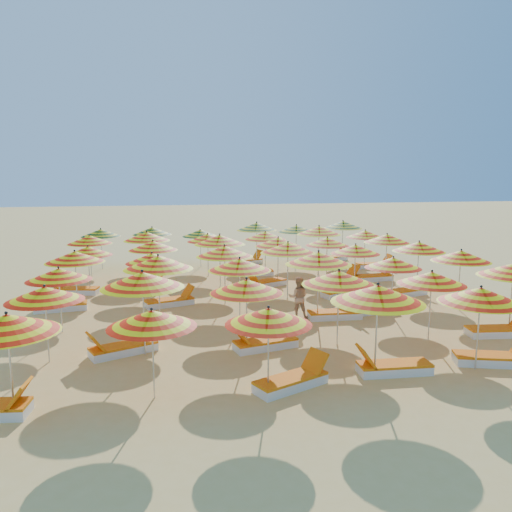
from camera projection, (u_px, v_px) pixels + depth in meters
The scene contains 63 objects.
ground at pixel (259, 301), 18.42m from camera, with size 120.00×120.00×0.00m, color #E0B763.
umbrella_0 at pixel (7, 324), 9.43m from camera, with size 2.00×2.00×2.07m.
umbrella_1 at pixel (152, 319), 10.14m from camera, with size 1.89×1.89×1.94m.
umbrella_2 at pixel (268, 316), 10.32m from camera, with size 2.18×2.18×1.94m.
umbrella_3 at pixel (378, 294), 11.16m from camera, with size 2.26×2.26×2.23m.
umbrella_4 at pixel (481, 295), 11.66m from camera, with size 2.30×2.30×2.06m.
umbrella_6 at pixel (45, 294), 12.13m from camera, with size 2.43×2.43×1.98m.
umbrella_7 at pixel (142, 280), 12.62m from camera, with size 2.64×2.64×2.24m.
umbrella_8 at pixel (247, 286), 12.77m from camera, with size 2.51×2.51×2.02m.
umbrella_9 at pixel (339, 278), 13.38m from camera, with size 2.44×2.44×2.12m.
umbrella_10 at pixel (432, 278), 13.85m from camera, with size 2.09×2.09×2.00m.
umbrella_12 at pixel (59, 274), 14.47m from camera, with size 2.45×2.45×1.98m.
umbrella_13 at pixel (158, 263), 15.10m from camera, with size 2.69×2.69×2.24m.
umbrella_14 at pixel (240, 265), 15.49m from camera, with size 2.43×2.43×2.10m.
umbrella_15 at pixel (319, 258), 15.83m from camera, with size 2.78×2.78×2.25m.
umbrella_16 at pixel (393, 263), 16.43m from camera, with size 2.35×2.35×1.97m.
umbrella_17 at pixel (461, 256), 17.03m from camera, with size 2.18×2.18×2.11m.
umbrella_18 at pixel (75, 257), 16.89m from camera, with size 1.99×1.99×2.10m.
umbrella_19 at pixel (152, 258), 17.48m from camera, with size 2.42×2.42×1.94m.
umbrella_20 at pixel (225, 251), 17.76m from camera, with size 2.27×2.27×2.17m.
umbrella_21 at pixel (288, 248), 18.49m from camera, with size 2.68×2.68×2.19m.
umbrella_22 at pixel (355, 249), 19.15m from camera, with size 1.90×1.90×2.01m.
umbrella_23 at pixel (419, 247), 19.17m from camera, with size 2.41×2.41×2.12m.
umbrella_24 at pixel (88, 251), 19.14m from camera, with size 2.29×2.29×1.95m.
umbrella_25 at pixel (153, 246), 19.79m from camera, with size 2.31×2.31×2.07m.
umbrella_26 at pixel (220, 240), 20.48m from camera, with size 2.51×2.51×2.23m.
umbrella_27 at pixel (278, 242), 20.88m from camera, with size 2.55×2.55×2.07m.
umbrella_28 at pixel (327, 242), 21.54m from camera, with size 2.41×2.41×1.99m.
umbrella_29 at pixel (387, 239), 21.72m from camera, with size 2.38×2.38×2.11m.
umbrella_30 at pixel (90, 240), 21.76m from camera, with size 2.52×2.52×2.05m.
umbrella_31 at pixel (147, 236), 22.04m from camera, with size 2.45×2.45×2.17m.
umbrella_32 at pixel (208, 238), 22.70m from camera, with size 2.27×2.27×2.01m.
umbrella_33 at pixel (265, 236), 23.13m from camera, with size 2.43×2.43×2.06m.
umbrella_34 at pixel (319, 230), 23.77m from camera, with size 2.25×2.25×2.25m.
umbrella_35 at pixel (365, 234), 24.38m from camera, with size 2.11×2.11×1.97m.
umbrella_36 at pixel (101, 233), 24.42m from camera, with size 2.30×2.30×2.04m.
umbrella_37 at pixel (152, 231), 24.93m from camera, with size 2.58×2.58×2.07m.
umbrella_38 at pixel (200, 233), 25.13m from camera, with size 1.95×1.95×1.93m.
umbrella_39 at pixel (257, 227), 25.76m from camera, with size 2.13×2.13×2.23m.
umbrella_40 at pixel (296, 229), 26.05m from camera, with size 2.47×2.47×2.06m.
umbrella_41 at pixel (343, 225), 26.82m from camera, with size 2.54×2.54×2.22m.
lounger_1 at pixel (292, 381), 10.90m from camera, with size 1.82×1.23×0.69m.
lounger_2 at pixel (392, 367), 11.67m from camera, with size 1.77×0.69×0.69m.
lounger_3 at pixel (493, 358), 12.22m from camera, with size 1.83×1.08×0.69m.
lounger_5 at pixel (122, 348), 12.92m from camera, with size 1.82×1.20×0.69m.
lounger_6 at pixel (264, 343), 13.33m from camera, with size 1.82×0.94×0.69m.
lounger_7 at pixel (498, 331), 14.40m from camera, with size 1.79×0.80×0.69m.
lounger_8 at pixel (336, 314), 16.15m from camera, with size 1.77×0.69×0.69m.
lounger_9 at pixel (372, 309), 16.79m from camera, with size 1.80×0.83×0.69m.
lounger_10 at pixel (60, 306), 17.08m from camera, with size 1.78×0.74×0.69m.
lounger_11 at pixel (170, 301), 17.73m from camera, with size 1.83×1.04×0.69m.
lounger_12 at pixel (341, 292), 19.10m from camera, with size 1.83×1.11×0.69m.
lounger_13 at pixel (407, 292), 19.21m from camera, with size 1.82×1.01×0.69m.
lounger_14 at pixel (75, 290), 19.46m from camera, with size 1.82×0.94×0.69m.
lounger_15 at pixel (141, 288), 19.82m from camera, with size 1.82×1.16×0.69m.
lounger_16 at pixel (266, 283), 20.78m from camera, with size 1.82×1.23×0.69m.
lounger_17 at pixel (341, 278), 21.73m from camera, with size 1.82×1.00×0.69m.
lounger_18 at pixel (374, 277), 21.95m from camera, with size 1.76×0.67×0.69m.
lounger_19 at pixel (254, 272), 23.05m from camera, with size 1.78×0.73×0.69m.
lounger_20 at pixel (374, 265), 24.88m from camera, with size 1.77×0.71×0.69m.
lounger_21 at pixel (247, 261), 26.05m from camera, with size 1.83×1.06×0.69m.
lounger_22 at pixel (333, 258), 27.00m from camera, with size 1.82×1.17×0.69m.
beachgoer_b at pixel (298, 297), 16.18m from camera, with size 0.65×0.51×1.34m, color tan.
Camera 1 is at (-3.72, -17.52, 4.60)m, focal length 35.00 mm.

